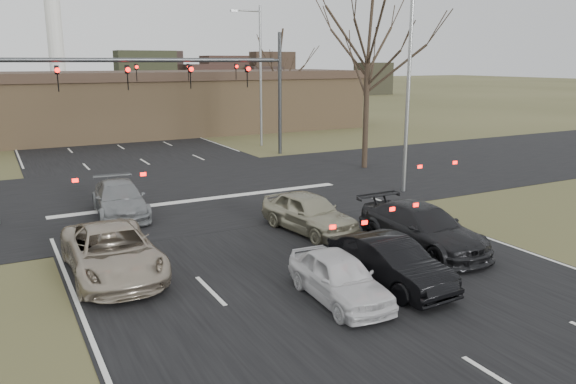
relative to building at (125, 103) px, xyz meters
name	(u,v)px	position (x,y,z in m)	size (l,w,h in m)	color
ground	(380,307)	(-2.00, -38.00, -2.67)	(360.00, 360.00, 0.00)	#454525
road_main	(68,115)	(-2.00, 22.00, -2.66)	(14.00, 300.00, 0.02)	black
road_cross	(191,191)	(-2.00, -23.00, -2.65)	(200.00, 14.00, 0.02)	black
building	(125,103)	(0.00, 0.00, 0.00)	(42.40, 10.40, 5.30)	olive
mast_arm_near	(75,89)	(-7.23, -25.00, 2.41)	(12.12, 0.24, 8.00)	#383A3D
mast_arm_far	(241,79)	(4.18, -15.00, 2.35)	(11.12, 0.24, 8.00)	#383A3D
streetlight_right_near	(406,74)	(6.82, -28.00, 2.92)	(2.34, 0.25, 10.00)	gray
streetlight_right_far	(258,69)	(7.32, -11.00, 2.92)	(2.34, 0.25, 10.00)	gray
tree_right_near	(369,11)	(9.00, -22.00, 6.23)	(6.90, 6.90, 11.50)	black
tree_right_far	(278,52)	(13.00, -3.00, 4.29)	(5.40, 5.40, 9.00)	black
car_silver_suv	(113,252)	(-7.58, -32.51, -1.94)	(2.42, 5.25, 1.46)	#A89B88
car_white_sedan	(339,277)	(-2.70, -37.13, -2.02)	(1.52, 3.77, 1.28)	silver
car_black_hatch	(390,263)	(-0.91, -36.98, -1.99)	(1.44, 4.12, 1.36)	black
car_charcoal_sedan	(422,228)	(2.00, -35.00, -1.92)	(2.09, 5.13, 1.49)	black
car_grey_ahead	(120,199)	(-6.00, -25.95, -1.98)	(1.92, 4.73, 1.37)	gray
car_silver_ahead	(309,212)	(-0.32, -31.48, -1.93)	(1.73, 4.30, 1.47)	#A39F84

